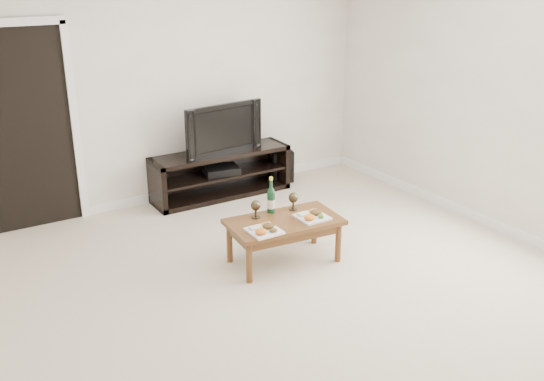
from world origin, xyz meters
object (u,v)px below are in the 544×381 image
at_px(television, 220,127).
at_px(subwoofer, 281,165).
at_px(media_console, 221,174).
at_px(coffee_table, 284,241).

relative_size(television, subwoofer, 2.51).
bearing_deg(subwoofer, media_console, -159.26).
distance_m(television, coffee_table, 1.95).
relative_size(subwoofer, coffee_table, 0.39).
xyz_separation_m(television, coffee_table, (-0.29, -1.82, -0.63)).
xyz_separation_m(subwoofer, coffee_table, (-1.18, -1.91, 0.01)).
height_order(television, coffee_table, television).
height_order(media_console, television, television).
height_order(media_console, subwoofer, media_console).
relative_size(television, coffee_table, 0.98).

